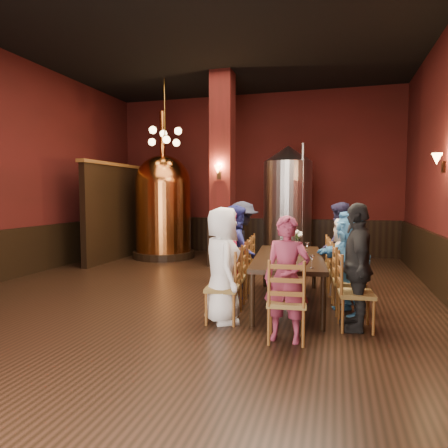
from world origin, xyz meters
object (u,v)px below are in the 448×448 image
(copper_kettle, at_px, (163,205))
(rose_vase, at_px, (298,236))
(person_1, at_px, (230,259))
(person_0, at_px, (222,265))
(dining_table, at_px, (289,260))
(person_2, at_px, (237,251))
(steel_vessel, at_px, (288,204))

(copper_kettle, bearing_deg, rose_vase, -35.10)
(person_1, bearing_deg, person_0, 163.50)
(dining_table, xyz_separation_m, person_2, (-0.88, 0.24, 0.07))
(dining_table, relative_size, rose_vase, 7.88)
(person_0, bearing_deg, steel_vessel, -28.53)
(person_1, relative_size, steel_vessel, 0.51)
(person_1, bearing_deg, dining_table, -85.28)
(dining_table, relative_size, copper_kettle, 0.65)
(person_2, xyz_separation_m, copper_kettle, (-2.86, 3.42, 0.64))
(steel_vessel, bearing_deg, person_2, -95.70)
(dining_table, distance_m, steel_vessel, 4.13)
(dining_table, distance_m, rose_vase, 1.04)
(person_1, xyz_separation_m, steel_vessel, (0.31, 4.44, 0.71))
(dining_table, bearing_deg, person_0, -130.36)
(person_1, relative_size, rose_vase, 4.65)
(dining_table, bearing_deg, copper_kettle, 129.83)
(copper_kettle, bearing_deg, person_1, -54.36)
(person_0, xyz_separation_m, copper_kettle, (-2.99, 4.74, 0.64))
(dining_table, bearing_deg, steel_vessel, 91.35)
(person_1, relative_size, copper_kettle, 0.38)
(copper_kettle, distance_m, rose_vase, 4.63)
(copper_kettle, bearing_deg, dining_table, -44.43)
(dining_table, distance_m, person_1, 0.91)
(person_1, height_order, rose_vase, person_1)
(dining_table, distance_m, person_2, 0.91)
(person_0, bearing_deg, person_2, -20.04)
(person_1, bearing_deg, rose_vase, -53.15)
(person_0, relative_size, person_2, 1.00)
(person_1, distance_m, rose_vase, 1.67)
(person_0, height_order, copper_kettle, copper_kettle)
(copper_kettle, xyz_separation_m, steel_vessel, (3.23, 0.37, 0.05))
(person_1, xyz_separation_m, person_2, (-0.07, 0.66, 0.03))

